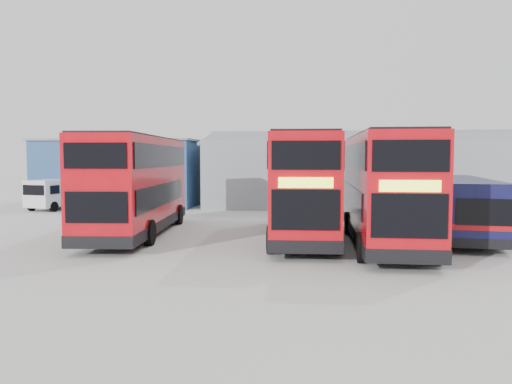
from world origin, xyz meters
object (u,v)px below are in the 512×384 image
object	(u,v)px
double_decker_centre	(302,187)
panel_van	(59,192)
double_decker_left	(137,186)
maintenance_shed	(402,172)
single_decker_blue	(461,208)
office_block	(126,172)
double_decker_right	(384,190)

from	to	relation	value
double_decker_centre	panel_van	distance (m)	21.04
double_decker_left	panel_van	distance (m)	14.88
maintenance_shed	panel_van	distance (m)	26.21
maintenance_shed	single_decker_blue	world-z (taller)	maintenance_shed
office_block	maintenance_shed	bearing A→B (deg)	5.21
office_block	single_decker_blue	size ratio (longest dim) A/B	1.19
office_block	single_decker_blue	distance (m)	26.08
panel_van	double_decker_right	bearing A→B (deg)	-17.75
double_decker_left	double_decker_right	world-z (taller)	double_decker_left
single_decker_blue	double_decker_left	bearing A→B (deg)	11.77
maintenance_shed	double_decker_left	xyz separation A→B (m)	(-15.57, -17.44, -0.24)
maintenance_shed	panel_van	size ratio (longest dim) A/B	5.77
maintenance_shed	single_decker_blue	xyz separation A→B (m)	(-0.13, -16.17, -1.23)
office_block	double_decker_right	size ratio (longest dim) A/B	1.10
panel_van	office_block	bearing A→B (deg)	64.80
double_decker_centre	single_decker_blue	bearing A→B (deg)	8.37
double_decker_left	double_decker_centre	world-z (taller)	double_decker_centre
office_block	maintenance_shed	xyz separation A→B (m)	(22.00, 2.01, 0.02)
maintenance_shed	double_decker_centre	world-z (taller)	maintenance_shed
maintenance_shed	double_decker_left	bearing A→B (deg)	-131.75
single_decker_blue	maintenance_shed	bearing A→B (deg)	-83.41
office_block	double_decker_right	world-z (taller)	office_block
double_decker_left	double_decker_centre	distance (m)	7.94
double_decker_centre	double_decker_right	world-z (taller)	double_decker_centre
maintenance_shed	double_decker_centre	bearing A→B (deg)	-113.50
single_decker_blue	panel_van	size ratio (longest dim) A/B	1.96
office_block	double_decker_right	xyz separation A→B (m)	(17.87, -16.93, -0.23)
double_decker_centre	single_decker_blue	size ratio (longest dim) A/B	1.10
office_block	double_decker_left	xyz separation A→B (m)	(6.43, -15.44, -0.22)
office_block	double_decker_centre	bearing A→B (deg)	-47.23
office_block	double_decker_left	world-z (taller)	office_block
office_block	maintenance_shed	world-z (taller)	maintenance_shed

